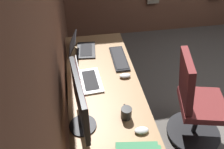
# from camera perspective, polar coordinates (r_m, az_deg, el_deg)

# --- Properties ---
(wall_back) EXTENTS (4.98, 0.10, 2.60)m
(wall_back) POSITION_cam_1_polar(r_m,az_deg,el_deg) (1.70, -15.42, 9.21)
(wall_back) COLOR brown
(wall_back) RESTS_ON ground
(desk) EXTENTS (2.03, 0.64, 0.73)m
(desk) POSITION_cam_1_polar(r_m,az_deg,el_deg) (2.03, -1.40, -6.50)
(desk) COLOR #936D47
(desk) RESTS_ON ground
(drawer_pedestal) EXTENTS (0.40, 0.51, 0.69)m
(drawer_pedestal) POSITION_cam_1_polar(r_m,az_deg,el_deg) (2.44, -2.88, -7.11)
(drawer_pedestal) COLOR #936D47
(drawer_pedestal) RESTS_ON ground
(monitor_primary) EXTENTS (0.51, 0.20, 0.45)m
(monitor_primary) POSITION_cam_1_polar(r_m,az_deg,el_deg) (1.58, -7.72, -6.49)
(monitor_primary) COLOR black
(monitor_primary) RESTS_ON desk
(laptop_leftmost) EXTENTS (0.33, 0.30, 0.18)m
(laptop_leftmost) POSITION_cam_1_polar(r_m,az_deg,el_deg) (2.50, -7.61, 6.53)
(laptop_leftmost) COLOR black
(laptop_leftmost) RESTS_ON desk
(laptop_left) EXTENTS (0.36, 0.27, 0.19)m
(laptop_left) POSITION_cam_1_polar(r_m,az_deg,el_deg) (2.09, -6.68, -0.92)
(laptop_left) COLOR white
(laptop_left) RESTS_ON desk
(keyboard_main) EXTENTS (0.42, 0.14, 0.02)m
(keyboard_main) POSITION_cam_1_polar(r_m,az_deg,el_deg) (2.37, 1.75, 3.95)
(keyboard_main) COLOR black
(keyboard_main) RESTS_ON desk
(mouse_main) EXTENTS (0.06, 0.10, 0.03)m
(mouse_main) POSITION_cam_1_polar(r_m,az_deg,el_deg) (1.73, 7.20, -13.31)
(mouse_main) COLOR silver
(mouse_main) RESTS_ON desk
(mouse_spare) EXTENTS (0.06, 0.10, 0.03)m
(mouse_spare) POSITION_cam_1_polar(r_m,az_deg,el_deg) (2.15, 3.17, -0.29)
(mouse_spare) COLOR silver
(mouse_spare) RESTS_ON desk
(coffee_mug) EXTENTS (0.12, 0.08, 0.09)m
(coffee_mug) POSITION_cam_1_polar(r_m,az_deg,el_deg) (1.79, 3.48, -9.28)
(coffee_mug) COLOR black
(coffee_mug) RESTS_ON desk
(office_chair) EXTENTS (0.56, 0.59, 0.97)m
(office_chair) POSITION_cam_1_polar(r_m,az_deg,el_deg) (2.42, 19.45, -6.90)
(office_chair) COLOR maroon
(office_chair) RESTS_ON ground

